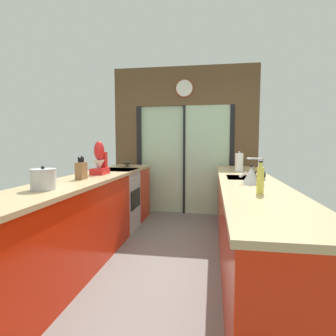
% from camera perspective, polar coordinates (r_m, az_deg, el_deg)
% --- Properties ---
extents(ground_plane, '(5.04, 7.60, 0.02)m').
position_cam_1_polar(ground_plane, '(3.62, 0.26, -16.33)').
color(ground_plane, slate).
extents(back_wall_unit, '(2.64, 0.12, 2.70)m').
position_cam_1_polar(back_wall_unit, '(5.16, 3.41, 7.48)').
color(back_wall_unit, brown).
rests_on(back_wall_unit, ground_plane).
extents(left_counter_run, '(0.62, 3.80, 0.92)m').
position_cam_1_polar(left_counter_run, '(3.31, -17.09, -9.97)').
color(left_counter_run, red).
rests_on(left_counter_run, ground_plane).
extents(right_counter_run, '(0.62, 3.80, 0.92)m').
position_cam_1_polar(right_counter_run, '(3.17, 16.15, -10.65)').
color(right_counter_run, red).
rests_on(right_counter_run, ground_plane).
extents(sink_faucet, '(0.19, 0.02, 0.23)m').
position_cam_1_polar(sink_faucet, '(3.33, 18.37, 0.75)').
color(sink_faucet, '#B7BABC').
rests_on(sink_faucet, right_counter_run).
extents(oven_range, '(0.60, 0.60, 0.92)m').
position_cam_1_polar(oven_range, '(4.31, -10.44, -6.43)').
color(oven_range, '#B7BABC').
rests_on(oven_range, ground_plane).
extents(mixing_bowl, '(0.22, 0.22, 0.08)m').
position_cam_1_polar(mixing_bowl, '(4.67, -8.43, 0.80)').
color(mixing_bowl, '#514C47').
rests_on(mixing_bowl, left_counter_run).
extents(knife_block, '(0.08, 0.14, 0.26)m').
position_cam_1_polar(knife_block, '(3.15, -17.45, -0.50)').
color(knife_block, brown).
rests_on(knife_block, left_counter_run).
extents(stand_mixer, '(0.17, 0.27, 0.42)m').
position_cam_1_polar(stand_mixer, '(3.61, -13.88, 1.29)').
color(stand_mixer, red).
rests_on(stand_mixer, left_counter_run).
extents(stock_pot, '(0.21, 0.21, 0.20)m').
position_cam_1_polar(stock_pot, '(2.57, -24.32, -2.13)').
color(stock_pot, '#B7BABC').
rests_on(stock_pot, left_counter_run).
extents(kettle, '(0.25, 0.17, 0.19)m').
position_cam_1_polar(kettle, '(2.76, 16.82, -1.51)').
color(kettle, '#B7BABC').
rests_on(kettle, right_counter_run).
extents(soap_bottle, '(0.06, 0.06, 0.26)m').
position_cam_1_polar(soap_bottle, '(2.26, 18.47, -2.32)').
color(soap_bottle, '#D1CC4C').
rests_on(soap_bottle, right_counter_run).
extents(paper_towel_roll, '(0.13, 0.13, 0.28)m').
position_cam_1_polar(paper_towel_roll, '(4.00, 14.45, 1.14)').
color(paper_towel_roll, '#B7BABC').
rests_on(paper_towel_roll, right_counter_run).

